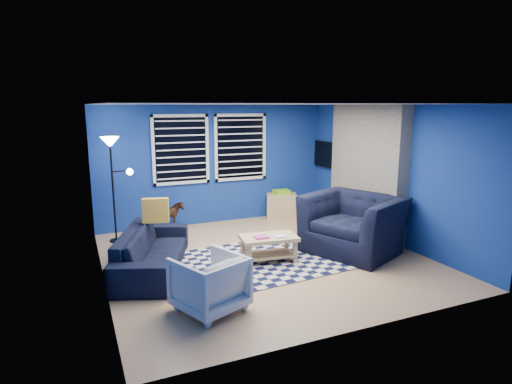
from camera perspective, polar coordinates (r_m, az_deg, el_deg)
floor at (r=7.14m, az=1.16°, el=-8.86°), size 5.00×5.00×0.00m
ceiling at (r=6.69m, az=1.25°, el=11.64°), size 5.00×5.00×0.00m
wall_back at (r=9.11m, az=-5.37°, el=3.66°), size 5.00×0.00×5.00m
wall_left at (r=6.21m, az=-20.25°, el=-0.67°), size 0.00×5.00×5.00m
wall_right at (r=8.16m, az=17.40°, el=2.27°), size 0.00×5.00×5.00m
fireplace at (r=8.46m, az=14.45°, el=2.37°), size 0.65×2.00×2.50m
window_left at (r=8.83m, az=-9.99°, el=5.58°), size 1.17×0.06×1.42m
window_right at (r=9.22m, az=-2.07°, el=5.98°), size 1.17×0.06×1.42m
tv at (r=9.69m, az=9.49°, el=4.91°), size 0.07×1.00×0.58m
rug at (r=7.05m, az=0.99°, el=-9.07°), size 2.64×2.18×0.02m
sofa at (r=6.77m, az=-13.65°, el=-7.53°), size 2.32×1.55×0.63m
armchair_big at (r=7.51m, az=12.81°, el=-4.21°), size 1.91×1.82×0.98m
armchair_bent at (r=5.36m, az=-6.23°, el=-11.98°), size 0.99×1.00×0.70m
rocking_horse at (r=8.69m, az=-11.69°, el=-3.09°), size 0.37×0.65×0.52m
coffee_table at (r=6.91m, az=1.71°, el=-6.84°), size 0.95×0.63×0.45m
cabinet at (r=9.60m, az=3.41°, el=-1.79°), size 0.77×0.66×0.63m
floor_lamp at (r=8.09m, az=-18.63°, el=4.52°), size 0.53×0.32×1.94m
throw_pillow at (r=7.05m, az=-13.24°, el=-2.40°), size 0.43×0.23×0.39m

